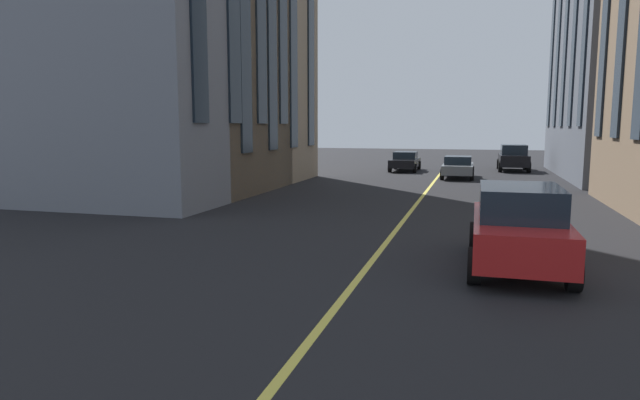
{
  "coord_description": "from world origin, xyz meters",
  "views": [
    {
      "loc": [
        1.13,
        -2.31,
        3.21
      ],
      "look_at": [
        12.2,
        0.83,
        1.66
      ],
      "focal_mm": 30.89,
      "sensor_mm": 36.0,
      "label": 1
    }
  ],
  "objects_px": {
    "car_black_mid": "(405,161)",
    "car_red_near": "(519,226)",
    "car_black_oncoming": "(513,157)",
    "car_grey_trailing": "(458,167)"
  },
  "relations": [
    {
      "from": "car_black_oncoming",
      "to": "car_black_mid",
      "type": "distance_m",
      "value": 7.83
    },
    {
      "from": "car_grey_trailing",
      "to": "car_red_near",
      "type": "bearing_deg",
      "value": -174.72
    },
    {
      "from": "car_black_oncoming",
      "to": "car_red_near",
      "type": "bearing_deg",
      "value": 176.83
    },
    {
      "from": "car_red_near",
      "to": "car_grey_trailing",
      "type": "xyz_separation_m",
      "value": [
        22.15,
        2.05,
        -0.27
      ]
    },
    {
      "from": "car_red_near",
      "to": "car_black_oncoming",
      "type": "distance_m",
      "value": 29.13
    },
    {
      "from": "car_red_near",
      "to": "car_grey_trailing",
      "type": "height_order",
      "value": "car_red_near"
    },
    {
      "from": "car_black_oncoming",
      "to": "car_black_mid",
      "type": "bearing_deg",
      "value": 106.41
    },
    {
      "from": "car_grey_trailing",
      "to": "car_black_mid",
      "type": "xyz_separation_m",
      "value": [
        4.72,
        3.85,
        0.0
      ]
    },
    {
      "from": "car_red_near",
      "to": "car_black_mid",
      "type": "xyz_separation_m",
      "value": [
        26.87,
        5.9,
        -0.27
      ]
    },
    {
      "from": "car_black_mid",
      "to": "car_red_near",
      "type": "bearing_deg",
      "value": -167.61
    }
  ]
}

